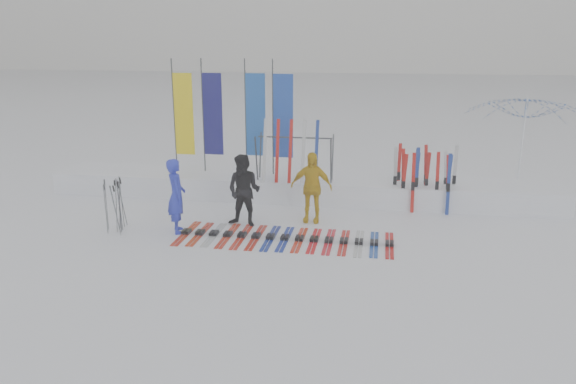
% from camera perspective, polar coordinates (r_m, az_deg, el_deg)
% --- Properties ---
extents(ground, '(120.00, 120.00, 0.00)m').
position_cam_1_polar(ground, '(11.50, -2.33, -6.88)').
color(ground, white).
rests_on(ground, ground).
extents(snow_bank, '(14.00, 1.60, 0.60)m').
position_cam_1_polar(snow_bank, '(15.70, 1.11, 0.47)').
color(snow_bank, white).
rests_on(snow_bank, ground).
extents(person_blue, '(0.65, 0.75, 1.73)m').
position_cam_1_polar(person_blue, '(13.06, -11.27, -0.39)').
color(person_blue, '#222EC7').
rests_on(person_blue, ground).
extents(person_black, '(0.94, 0.79, 1.73)m').
position_cam_1_polar(person_black, '(13.28, -4.49, 0.13)').
color(person_black, black).
rests_on(person_black, ground).
extents(person_yellow, '(1.02, 0.44, 1.73)m').
position_cam_1_polar(person_yellow, '(13.56, 2.38, 0.49)').
color(person_yellow, gold).
rests_on(person_yellow, ground).
extents(tent_canopy, '(3.68, 3.73, 2.92)m').
position_cam_1_polar(tent_canopy, '(16.58, 22.68, 4.19)').
color(tent_canopy, white).
rests_on(tent_canopy, ground).
extents(ski_row, '(4.78, 1.69, 0.07)m').
position_cam_1_polar(ski_row, '(12.58, -0.36, -4.68)').
color(ski_row, red).
rests_on(ski_row, ground).
extents(pole_cluster, '(0.48, 0.79, 1.26)m').
position_cam_1_polar(pole_cluster, '(13.56, -17.03, -1.37)').
color(pole_cluster, '#595B60').
rests_on(pole_cluster, ground).
extents(feather_flags, '(3.43, 0.22, 3.20)m').
position_cam_1_polar(feather_flags, '(15.95, -5.67, 7.77)').
color(feather_flags, '#383A3F').
rests_on(feather_flags, ground).
extents(ski_rack, '(2.04, 0.80, 1.23)m').
position_cam_1_polar(ski_rack, '(15.07, 0.69, 4.07)').
color(ski_rack, '#383A3F').
rests_on(ski_rack, ground).
extents(upright_skis, '(1.62, 0.98, 1.67)m').
position_cam_1_polar(upright_skis, '(15.02, 13.68, 1.24)').
color(upright_skis, silver).
rests_on(upright_skis, ground).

